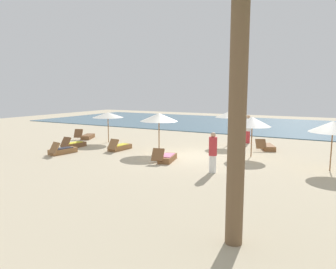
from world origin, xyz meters
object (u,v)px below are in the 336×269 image
lounger_5 (87,136)px  person_1 (213,152)px  umbrella_1 (333,127)px  umbrella_4 (252,122)px  umbrella_2 (229,115)px  umbrella_0 (108,115)px  lounger_6 (167,158)px  person_0 (248,129)px  lounger_1 (73,145)px  lounger_2 (62,151)px  umbrella_3 (159,117)px  lounger_4 (119,147)px  lounger_0 (267,147)px

lounger_5 → person_1: size_ratio=1.01×
umbrella_1 → umbrella_4: umbrella_1 is taller
umbrella_2 → lounger_5: 10.24m
umbrella_0 → lounger_6: bearing=-27.0°
person_1 → lounger_5: bearing=158.0°
umbrella_1 → person_0: size_ratio=1.16×
lounger_1 → person_1: (9.54, -1.47, 0.69)m
lounger_6 → umbrella_4: bearing=42.5°
umbrella_0 → lounger_2: size_ratio=1.20×
lounger_5 → person_1: 12.21m
umbrella_3 → lounger_4: umbrella_3 is taller
person_0 → lounger_5: bearing=-161.4°
umbrella_0 → person_1: bearing=-24.5°
person_0 → person_1: bearing=-85.9°
lounger_6 → person_1: bearing=-18.7°
lounger_2 → lounger_4: 3.19m
lounger_1 → person_0: (8.95, 6.71, 0.78)m
lounger_0 → lounger_5: bearing=-171.3°
lounger_2 → person_1: person_1 is taller
umbrella_3 → lounger_4: bearing=-167.7°
umbrella_3 → umbrella_4: size_ratio=1.05×
lounger_0 → lounger_1: lounger_1 is taller
lounger_1 → lounger_6: lounger_1 is taller
lounger_2 → person_1: size_ratio=1.00×
person_0 → umbrella_2: bearing=-122.6°
umbrella_0 → lounger_0: 10.35m
lounger_4 → lounger_6: lounger_4 is taller
umbrella_0 → umbrella_3: size_ratio=0.93×
lounger_1 → person_1: person_1 is taller
lounger_1 → lounger_2: 1.87m
umbrella_1 → umbrella_2: (-5.87, 4.09, 0.03)m
umbrella_3 → person_0: umbrella_3 is taller
umbrella_0 → lounger_4: umbrella_0 is taller
umbrella_4 → umbrella_1: bearing=-19.5°
lounger_4 → person_1: 6.98m
lounger_5 → person_1: (11.31, -4.56, 0.70)m
umbrella_1 → lounger_6: 7.55m
umbrella_1 → lounger_0: umbrella_1 is taller
lounger_4 → lounger_2: bearing=-131.4°
lounger_1 → lounger_2: lounger_2 is taller
lounger_4 → person_1: person_1 is taller
umbrella_3 → person_0: bearing=56.5°
lounger_5 → person_0: 11.34m
umbrella_4 → lounger_6: (-3.38, -3.10, -1.68)m
umbrella_2 → lounger_1: 9.82m
lounger_4 → umbrella_2: bearing=41.9°
lounger_5 → umbrella_1: bearing=-6.8°
umbrella_2 → person_1: size_ratio=1.24×
umbrella_2 → person_0: umbrella_2 is taller
lounger_5 → person_0: person_0 is taller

